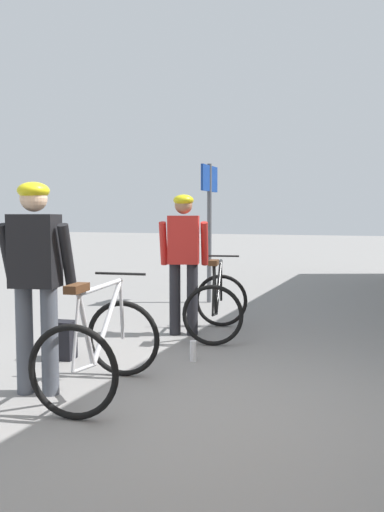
{
  "coord_description": "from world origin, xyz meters",
  "views": [
    {
      "loc": [
        1.31,
        -3.42,
        1.47
      ],
      "look_at": [
        -0.78,
        1.55,
        1.05
      ],
      "focal_mm": 34.28,
      "sensor_mm": 36.0,
      "label": 1
    }
  ],
  "objects_px": {
    "cyclist_far_in_dark": "(36,269)",
    "platform_sign_post": "(209,209)",
    "backpack_on_platform": "(61,340)",
    "bicycle_near_black": "(217,304)",
    "cyclist_near_in_red": "(184,251)",
    "bicycle_far_silver": "(100,348)",
    "water_bottle_near_the_bikes": "(193,351)"
  },
  "relations": [
    {
      "from": "cyclist_near_in_red",
      "to": "bicycle_far_silver",
      "type": "height_order",
      "value": "cyclist_near_in_red"
    },
    {
      "from": "bicycle_near_black",
      "to": "water_bottle_near_the_bikes",
      "type": "xyz_separation_m",
      "value": [
        0.15,
        -1.14,
        -0.3
      ]
    },
    {
      "from": "cyclist_far_in_dark",
      "to": "platform_sign_post",
      "type": "relative_size",
      "value": 0.73
    },
    {
      "from": "cyclist_far_in_dark",
      "to": "bicycle_near_black",
      "type": "distance_m",
      "value": 2.67
    },
    {
      "from": "cyclist_near_in_red",
      "to": "bicycle_far_silver",
      "type": "xyz_separation_m",
      "value": [
        0.23,
        -2.22,
        -0.65
      ]
    },
    {
      "from": "backpack_on_platform",
      "to": "platform_sign_post",
      "type": "xyz_separation_m",
      "value": [
        0.19,
        3.83,
        1.42
      ]
    },
    {
      "from": "bicycle_near_black",
      "to": "platform_sign_post",
      "type": "distance_m",
      "value": 2.72
    },
    {
      "from": "backpack_on_platform",
      "to": "water_bottle_near_the_bikes",
      "type": "relative_size",
      "value": 1.88
    },
    {
      "from": "cyclist_near_in_red",
      "to": "bicycle_near_black",
      "type": "relative_size",
      "value": 1.46
    },
    {
      "from": "bicycle_near_black",
      "to": "cyclist_far_in_dark",
      "type": "bearing_deg",
      "value": -105.42
    },
    {
      "from": "cyclist_far_in_dark",
      "to": "platform_sign_post",
      "type": "xyz_separation_m",
      "value": [
        -0.27,
        4.73,
        0.57
      ]
    },
    {
      "from": "cyclist_far_in_dark",
      "to": "bicycle_far_silver",
      "type": "distance_m",
      "value": 0.84
    },
    {
      "from": "cyclist_far_in_dark",
      "to": "bicycle_far_silver",
      "type": "height_order",
      "value": "cyclist_far_in_dark"
    },
    {
      "from": "platform_sign_post",
      "to": "backpack_on_platform",
      "type": "bearing_deg",
      "value": -92.91
    },
    {
      "from": "cyclist_near_in_red",
      "to": "platform_sign_post",
      "type": "relative_size",
      "value": 0.73
    },
    {
      "from": "platform_sign_post",
      "to": "bicycle_near_black",
      "type": "bearing_deg",
      "value": -66.82
    },
    {
      "from": "cyclist_near_in_red",
      "to": "water_bottle_near_the_bikes",
      "type": "height_order",
      "value": "cyclist_near_in_red"
    },
    {
      "from": "cyclist_near_in_red",
      "to": "platform_sign_post",
      "type": "bearing_deg",
      "value": 103.18
    },
    {
      "from": "backpack_on_platform",
      "to": "water_bottle_near_the_bikes",
      "type": "xyz_separation_m",
      "value": [
        1.3,
        0.45,
        -0.09
      ]
    },
    {
      "from": "bicycle_near_black",
      "to": "water_bottle_near_the_bikes",
      "type": "height_order",
      "value": "bicycle_near_black"
    },
    {
      "from": "bicycle_far_silver",
      "to": "backpack_on_platform",
      "type": "relative_size",
      "value": 2.95
    },
    {
      "from": "backpack_on_platform",
      "to": "platform_sign_post",
      "type": "distance_m",
      "value": 4.09
    },
    {
      "from": "cyclist_near_in_red",
      "to": "backpack_on_platform",
      "type": "distance_m",
      "value": 1.86
    },
    {
      "from": "bicycle_near_black",
      "to": "cyclist_near_in_red",
      "type": "bearing_deg",
      "value": -163.57
    },
    {
      "from": "backpack_on_platform",
      "to": "water_bottle_near_the_bikes",
      "type": "distance_m",
      "value": 1.38
    },
    {
      "from": "bicycle_far_silver",
      "to": "platform_sign_post",
      "type": "bearing_deg",
      "value": 99.67
    },
    {
      "from": "bicycle_near_black",
      "to": "platform_sign_post",
      "type": "bearing_deg",
      "value": 113.18
    },
    {
      "from": "cyclist_near_in_red",
      "to": "platform_sign_post",
      "type": "distance_m",
      "value": 2.48
    },
    {
      "from": "bicycle_near_black",
      "to": "platform_sign_post",
      "type": "height_order",
      "value": "platform_sign_post"
    },
    {
      "from": "cyclist_near_in_red",
      "to": "water_bottle_near_the_bikes",
      "type": "distance_m",
      "value": 1.5
    },
    {
      "from": "cyclist_near_in_red",
      "to": "cyclist_far_in_dark",
      "type": "xyz_separation_m",
      "value": [
        -0.28,
        -2.38,
        0.0
      ]
    },
    {
      "from": "cyclist_near_in_red",
      "to": "bicycle_near_black",
      "type": "distance_m",
      "value": 0.78
    }
  ]
}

